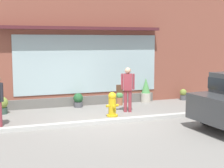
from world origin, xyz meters
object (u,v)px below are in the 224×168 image
object	(u,v)px
potted_plant_window_center	(146,91)
potted_plant_trailing_edge	(78,100)
potted_plant_window_left	(120,98)
fire_hydrant	(112,104)
potted_plant_near_hydrant	(183,94)
potted_plant_low_front	(2,105)
pedestrian_with_handbag	(127,86)

from	to	relation	value
potted_plant_window_center	potted_plant_trailing_edge	distance (m)	2.95
potted_plant_trailing_edge	potted_plant_window_left	distance (m)	1.67
fire_hydrant	potted_plant_window_left	world-z (taller)	fire_hydrant
potted_plant_near_hydrant	potted_plant_low_front	bearing A→B (deg)	-177.76
potted_plant_window_left	potted_plant_trailing_edge	bearing A→B (deg)	175.12
potted_plant_trailing_edge	potted_plant_near_hydrant	distance (m)	4.71
fire_hydrant	pedestrian_with_handbag	world-z (taller)	pedestrian_with_handbag
fire_hydrant	potted_plant_low_front	distance (m)	3.91
pedestrian_with_handbag	potted_plant_window_left	size ratio (longest dim) A/B	3.05
pedestrian_with_handbag	potted_plant_near_hydrant	bearing A→B (deg)	-131.97
fire_hydrant	potted_plant_near_hydrant	size ratio (longest dim) A/B	1.73
potted_plant_trailing_edge	potted_plant_near_hydrant	world-z (taller)	potted_plant_trailing_edge
potted_plant_window_center	potted_plant_trailing_edge	size ratio (longest dim) A/B	1.87
pedestrian_with_handbag	potted_plant_near_hydrant	distance (m)	3.67
potted_plant_low_front	potted_plant_window_left	xyz separation A→B (m)	(4.50, 0.13, -0.04)
pedestrian_with_handbag	potted_plant_trailing_edge	bearing A→B (deg)	-22.67
potted_plant_trailing_edge	potted_plant_low_front	xyz separation A→B (m)	(-2.83, -0.27, 0.04)
pedestrian_with_handbag	potted_plant_low_front	distance (m)	4.47
pedestrian_with_handbag	potted_plant_low_front	bearing A→B (deg)	7.48
fire_hydrant	potted_plant_window_left	bearing A→B (deg)	61.80
potted_plant_near_hydrant	potted_plant_window_left	xyz separation A→B (m)	(-3.04, -0.16, 0.02)
fire_hydrant	pedestrian_with_handbag	xyz separation A→B (m)	(0.75, 0.49, 0.52)
potted_plant_window_center	potted_plant_window_left	bearing A→B (deg)	-169.74
potted_plant_low_front	fire_hydrant	bearing A→B (deg)	-25.82
fire_hydrant	potted_plant_window_center	bearing A→B (deg)	42.43
potted_plant_window_center	potted_plant_near_hydrant	distance (m)	1.79
potted_plant_low_front	potted_plant_near_hydrant	size ratio (longest dim) A/B	1.27
potted_plant_low_front	potted_plant_window_left	distance (m)	4.50
potted_plant_window_center	potted_plant_low_front	distance (m)	5.78
potted_plant_low_front	potted_plant_window_left	world-z (taller)	potted_plant_low_front
pedestrian_with_handbag	potted_plant_near_hydrant	size ratio (longest dim) A/B	3.35
fire_hydrant	potted_plant_trailing_edge	distance (m)	2.09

